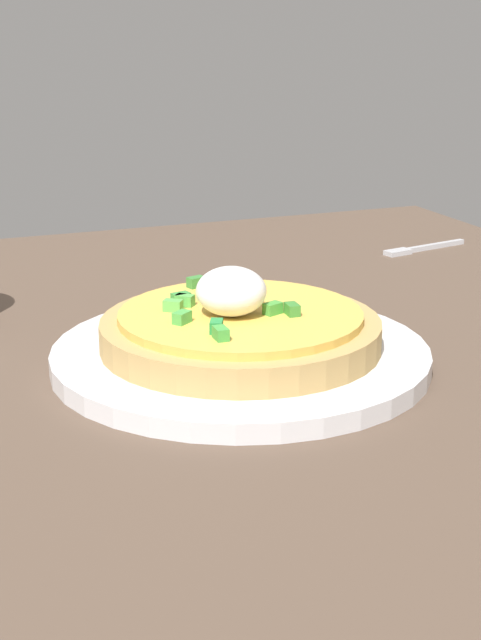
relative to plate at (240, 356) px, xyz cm
name	(u,v)px	position (x,y,z in cm)	size (l,w,h in cm)	color
dining_table	(143,384)	(-6.44, 2.75, -2.26)	(98.77, 88.61, 3.15)	brown
plate	(240,356)	(0.00, 0.00, 0.00)	(26.72, 26.72, 1.36)	silver
pizza	(240,327)	(-0.08, -0.03, 2.18)	(19.75, 19.75, 5.99)	tan
fork	(419,249)	(30.00, 25.14, -0.43)	(10.64, 3.08, 0.50)	#B7B7BC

